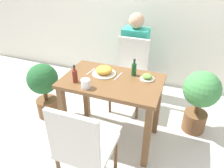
% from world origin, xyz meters
% --- Properties ---
extents(ground_plane, '(16.00, 16.00, 0.00)m').
position_xyz_m(ground_plane, '(0.00, 0.00, 0.00)').
color(ground_plane, beige).
extents(dining_table, '(0.97, 0.61, 0.75)m').
position_xyz_m(dining_table, '(0.00, 0.00, 0.61)').
color(dining_table, brown).
rests_on(dining_table, ground_plane).
extents(chair_near, '(0.42, 0.42, 0.91)m').
position_xyz_m(chair_near, '(0.01, -0.68, 0.52)').
color(chair_near, silver).
rests_on(chair_near, ground_plane).
extents(chair_far, '(0.42, 0.42, 0.91)m').
position_xyz_m(chair_far, '(-0.01, 0.67, 0.52)').
color(chair_far, silver).
rests_on(chair_far, ground_plane).
extents(food_plate, '(0.24, 0.24, 0.08)m').
position_xyz_m(food_plate, '(-0.11, 0.08, 0.78)').
color(food_plate, beige).
rests_on(food_plate, dining_table).
extents(side_plate, '(0.14, 0.14, 0.05)m').
position_xyz_m(side_plate, '(0.32, 0.13, 0.77)').
color(side_plate, beige).
rests_on(side_plate, dining_table).
extents(drink_cup, '(0.08, 0.08, 0.08)m').
position_xyz_m(drink_cup, '(-0.17, -0.22, 0.79)').
color(drink_cup, white).
rests_on(drink_cup, dining_table).
extents(sauce_bottle, '(0.05, 0.05, 0.18)m').
position_xyz_m(sauce_bottle, '(0.17, 0.16, 0.82)').
color(sauce_bottle, '#194C23').
rests_on(sauce_bottle, dining_table).
extents(condiment_bottle, '(0.05, 0.05, 0.18)m').
position_xyz_m(condiment_bottle, '(-0.31, -0.17, 0.82)').
color(condiment_bottle, maroon).
rests_on(condiment_bottle, dining_table).
extents(fork_utensil, '(0.03, 0.17, 0.00)m').
position_xyz_m(fork_utensil, '(-0.27, 0.08, 0.75)').
color(fork_utensil, silver).
rests_on(fork_utensil, dining_table).
extents(spoon_utensil, '(0.03, 0.17, 0.00)m').
position_xyz_m(spoon_utensil, '(0.04, 0.08, 0.75)').
color(spoon_utensil, silver).
rests_on(spoon_utensil, dining_table).
extents(potted_plant_left, '(0.36, 0.36, 0.71)m').
position_xyz_m(potted_plant_left, '(-0.91, 0.08, 0.43)').
color(potted_plant_left, brown).
rests_on(potted_plant_left, ground_plane).
extents(potted_plant_right, '(0.40, 0.40, 0.76)m').
position_xyz_m(potted_plant_right, '(0.85, 0.46, 0.47)').
color(potted_plant_right, brown).
rests_on(potted_plant_right, ground_plane).
extents(person_figure, '(0.34, 0.22, 1.17)m').
position_xyz_m(person_figure, '(-0.04, 0.99, 0.58)').
color(person_figure, '#2D3347').
rests_on(person_figure, ground_plane).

